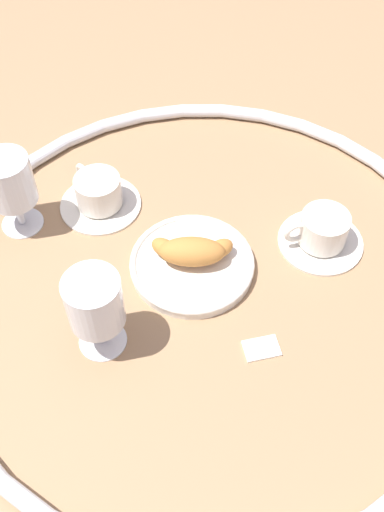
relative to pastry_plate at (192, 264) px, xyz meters
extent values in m
plane|color=#997551|center=(0.01, -0.03, -0.01)|extent=(2.20, 2.20, 0.00)
torus|color=silver|center=(0.01, -0.03, 0.00)|extent=(0.81, 0.81, 0.02)
cylinder|color=silver|center=(0.00, 0.00, 0.00)|extent=(0.19, 0.19, 0.01)
torus|color=silver|center=(0.00, 0.00, 0.00)|extent=(0.19, 0.19, 0.01)
ellipsoid|color=#BC7A38|center=(0.00, 0.00, 0.03)|extent=(0.11, 0.08, 0.04)
ellipsoid|color=#BC7A38|center=(0.04, 0.00, 0.02)|extent=(0.05, 0.04, 0.03)
ellipsoid|color=#BC7A38|center=(-0.04, 0.03, 0.02)|extent=(0.05, 0.05, 0.03)
cylinder|color=silver|center=(0.21, -0.01, -0.01)|extent=(0.14, 0.14, 0.01)
cylinder|color=silver|center=(0.21, -0.01, 0.02)|extent=(0.08, 0.08, 0.05)
cylinder|color=brown|center=(0.21, -0.01, 0.05)|extent=(0.07, 0.07, 0.01)
torus|color=silver|center=(0.17, -0.01, 0.03)|extent=(0.04, 0.01, 0.04)
cylinder|color=silver|center=(-0.11, 0.17, -0.01)|extent=(0.14, 0.14, 0.01)
cylinder|color=silver|center=(-0.11, 0.17, 0.02)|extent=(0.08, 0.08, 0.05)
cylinder|color=#937A60|center=(-0.11, 0.17, 0.05)|extent=(0.07, 0.07, 0.01)
torus|color=silver|center=(-0.12, 0.21, 0.03)|extent=(0.02, 0.04, 0.04)
cylinder|color=white|center=(-0.16, -0.09, -0.01)|extent=(0.07, 0.07, 0.01)
cylinder|color=white|center=(-0.16, -0.09, 0.02)|extent=(0.01, 0.01, 0.05)
cylinder|color=white|center=(-0.16, -0.09, 0.09)|extent=(0.08, 0.08, 0.08)
cylinder|color=#E0CC4C|center=(-0.16, -0.09, 0.08)|extent=(0.07, 0.07, 0.05)
cylinder|color=white|center=(-0.24, 0.17, -0.01)|extent=(0.07, 0.07, 0.01)
cylinder|color=white|center=(-0.24, 0.17, 0.02)|extent=(0.01, 0.01, 0.05)
cylinder|color=white|center=(-0.24, 0.17, 0.09)|extent=(0.08, 0.08, 0.08)
cylinder|color=#E0CC4C|center=(-0.24, 0.17, 0.08)|extent=(0.07, 0.07, 0.05)
cube|color=white|center=(0.05, -0.17, -0.01)|extent=(0.05, 0.04, 0.01)
camera|label=1|loc=(-0.16, -0.54, 0.73)|focal=42.15mm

